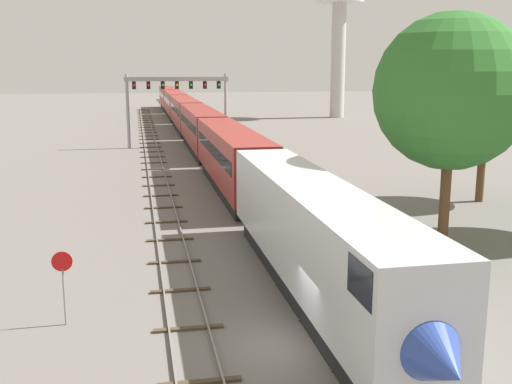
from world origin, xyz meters
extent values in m
plane|color=slate|center=(0.00, 0.00, 0.00)|extent=(400.00, 400.00, 0.00)
cube|color=slate|center=(1.28, 60.00, 0.08)|extent=(0.07, 200.00, 0.16)
cube|color=slate|center=(2.72, 60.00, 0.08)|extent=(0.07, 200.00, 0.16)
cube|color=#473828|center=(2.00, -2.00, 0.05)|extent=(2.60, 0.24, 0.10)
cube|color=#473828|center=(2.00, 2.00, 0.05)|extent=(2.60, 0.24, 0.10)
cube|color=#473828|center=(2.00, 6.00, 0.05)|extent=(2.60, 0.24, 0.10)
cube|color=#473828|center=(2.00, 10.00, 0.05)|extent=(2.60, 0.24, 0.10)
cube|color=#473828|center=(2.00, 14.00, 0.05)|extent=(2.60, 0.24, 0.10)
cube|color=#473828|center=(2.00, 18.00, 0.05)|extent=(2.60, 0.24, 0.10)
cube|color=#473828|center=(2.00, 22.00, 0.05)|extent=(2.60, 0.24, 0.10)
cube|color=#473828|center=(2.00, 26.00, 0.05)|extent=(2.60, 0.24, 0.10)
cube|color=#473828|center=(2.00, 30.00, 0.05)|extent=(2.60, 0.24, 0.10)
cube|color=#473828|center=(2.00, 34.00, 0.05)|extent=(2.60, 0.24, 0.10)
cube|color=#473828|center=(2.00, 38.00, 0.05)|extent=(2.60, 0.24, 0.10)
cube|color=#473828|center=(2.00, 42.00, 0.05)|extent=(2.60, 0.24, 0.10)
cube|color=#473828|center=(2.00, 46.00, 0.05)|extent=(2.60, 0.24, 0.10)
cube|color=#473828|center=(2.00, 50.00, 0.05)|extent=(2.60, 0.24, 0.10)
cube|color=#473828|center=(2.00, 54.00, 0.05)|extent=(2.60, 0.24, 0.10)
cube|color=#473828|center=(2.00, 58.00, 0.05)|extent=(2.60, 0.24, 0.10)
cube|color=#473828|center=(2.00, 62.00, 0.05)|extent=(2.60, 0.24, 0.10)
cube|color=#473828|center=(2.00, 66.00, 0.05)|extent=(2.60, 0.24, 0.10)
cube|color=#473828|center=(2.00, 70.00, 0.05)|extent=(2.60, 0.24, 0.10)
cube|color=#473828|center=(2.00, 74.00, 0.05)|extent=(2.60, 0.24, 0.10)
cube|color=#473828|center=(2.00, 78.00, 0.05)|extent=(2.60, 0.24, 0.10)
cube|color=#473828|center=(2.00, 82.00, 0.05)|extent=(2.60, 0.24, 0.10)
cube|color=#473828|center=(2.00, 86.00, 0.05)|extent=(2.60, 0.24, 0.10)
cube|color=#473828|center=(2.00, 90.00, 0.05)|extent=(2.60, 0.24, 0.10)
cube|color=#473828|center=(2.00, 94.00, 0.05)|extent=(2.60, 0.24, 0.10)
cube|color=#473828|center=(2.00, 98.00, 0.05)|extent=(2.60, 0.24, 0.10)
cube|color=#473828|center=(2.00, 102.00, 0.05)|extent=(2.60, 0.24, 0.10)
cube|color=#473828|center=(2.00, 106.00, 0.05)|extent=(2.60, 0.24, 0.10)
cube|color=#473828|center=(2.00, 110.00, 0.05)|extent=(2.60, 0.24, 0.10)
cube|color=#473828|center=(2.00, 114.00, 0.05)|extent=(2.60, 0.24, 0.10)
cube|color=#473828|center=(2.00, 118.00, 0.05)|extent=(2.60, 0.24, 0.10)
cube|color=#473828|center=(2.00, 122.00, 0.05)|extent=(2.60, 0.24, 0.10)
cube|color=#473828|center=(2.00, 126.00, 0.05)|extent=(2.60, 0.24, 0.10)
cube|color=#473828|center=(2.00, 130.00, 0.05)|extent=(2.60, 0.24, 0.10)
cube|color=#473828|center=(2.00, 134.00, 0.05)|extent=(2.60, 0.24, 0.10)
cube|color=#473828|center=(2.00, 138.00, 0.05)|extent=(2.60, 0.24, 0.10)
cube|color=#473828|center=(2.00, 142.00, 0.05)|extent=(2.60, 0.24, 0.10)
cube|color=#473828|center=(2.00, 146.00, 0.05)|extent=(2.60, 0.24, 0.10)
cube|color=#473828|center=(2.00, 150.00, 0.05)|extent=(2.60, 0.24, 0.10)
cube|color=#473828|center=(2.00, 154.00, 0.05)|extent=(2.60, 0.24, 0.10)
cube|color=#473828|center=(2.00, 158.00, 0.05)|extent=(2.60, 0.24, 0.10)
cube|color=slate|center=(-4.22, 40.00, 0.08)|extent=(0.07, 160.00, 0.16)
cube|color=slate|center=(-2.78, 40.00, 0.08)|extent=(0.07, 160.00, 0.16)
cube|color=#473828|center=(-3.50, -2.00, 0.05)|extent=(2.60, 0.24, 0.10)
cube|color=#473828|center=(-3.50, 2.00, 0.05)|extent=(2.60, 0.24, 0.10)
cube|color=#473828|center=(-3.50, 6.00, 0.05)|extent=(2.60, 0.24, 0.10)
cube|color=#473828|center=(-3.50, 10.00, 0.05)|extent=(2.60, 0.24, 0.10)
cube|color=#473828|center=(-3.50, 14.00, 0.05)|extent=(2.60, 0.24, 0.10)
cube|color=#473828|center=(-3.50, 18.00, 0.05)|extent=(2.60, 0.24, 0.10)
cube|color=#473828|center=(-3.50, 22.00, 0.05)|extent=(2.60, 0.24, 0.10)
cube|color=#473828|center=(-3.50, 26.00, 0.05)|extent=(2.60, 0.24, 0.10)
cube|color=#473828|center=(-3.50, 30.00, 0.05)|extent=(2.60, 0.24, 0.10)
cube|color=#473828|center=(-3.50, 34.00, 0.05)|extent=(2.60, 0.24, 0.10)
cube|color=#473828|center=(-3.50, 38.00, 0.05)|extent=(2.60, 0.24, 0.10)
cube|color=#473828|center=(-3.50, 42.00, 0.05)|extent=(2.60, 0.24, 0.10)
cube|color=#473828|center=(-3.50, 46.00, 0.05)|extent=(2.60, 0.24, 0.10)
cube|color=#473828|center=(-3.50, 50.00, 0.05)|extent=(2.60, 0.24, 0.10)
cube|color=#473828|center=(-3.50, 54.00, 0.05)|extent=(2.60, 0.24, 0.10)
cube|color=#473828|center=(-3.50, 58.00, 0.05)|extent=(2.60, 0.24, 0.10)
cube|color=#473828|center=(-3.50, 62.00, 0.05)|extent=(2.60, 0.24, 0.10)
cube|color=#473828|center=(-3.50, 66.00, 0.05)|extent=(2.60, 0.24, 0.10)
cube|color=#473828|center=(-3.50, 70.00, 0.05)|extent=(2.60, 0.24, 0.10)
cube|color=#473828|center=(-3.50, 74.00, 0.05)|extent=(2.60, 0.24, 0.10)
cube|color=#473828|center=(-3.50, 78.00, 0.05)|extent=(2.60, 0.24, 0.10)
cube|color=#473828|center=(-3.50, 82.00, 0.05)|extent=(2.60, 0.24, 0.10)
cube|color=#473828|center=(-3.50, 86.00, 0.05)|extent=(2.60, 0.24, 0.10)
cube|color=#473828|center=(-3.50, 90.00, 0.05)|extent=(2.60, 0.24, 0.10)
cube|color=#473828|center=(-3.50, 94.00, 0.05)|extent=(2.60, 0.24, 0.10)
cube|color=#473828|center=(-3.50, 98.00, 0.05)|extent=(2.60, 0.24, 0.10)
cube|color=#473828|center=(-3.50, 102.00, 0.05)|extent=(2.60, 0.24, 0.10)
cube|color=#473828|center=(-3.50, 106.00, 0.05)|extent=(2.60, 0.24, 0.10)
cube|color=#473828|center=(-3.50, 110.00, 0.05)|extent=(2.60, 0.24, 0.10)
cube|color=#473828|center=(-3.50, 114.00, 0.05)|extent=(2.60, 0.24, 0.10)
cube|color=#473828|center=(-3.50, 118.00, 0.05)|extent=(2.60, 0.24, 0.10)
cube|color=silver|center=(2.00, 4.67, 2.90)|extent=(3.00, 21.35, 3.80)
cone|color=#2D479E|center=(2.00, -6.20, 2.50)|extent=(2.88, 2.60, 2.88)
cube|color=black|center=(2.00, -4.80, 4.04)|extent=(3.04, 1.80, 1.10)
cube|color=black|center=(2.00, 4.67, 0.50)|extent=(2.52, 19.21, 1.00)
cube|color=maroon|center=(2.00, 27.02, 2.90)|extent=(3.00, 21.35, 3.80)
cube|color=black|center=(2.00, 27.02, 3.30)|extent=(3.04, 19.64, 0.90)
cube|color=black|center=(2.00, 27.02, 0.50)|extent=(2.52, 19.21, 1.00)
cube|color=maroon|center=(2.00, 49.37, 2.90)|extent=(3.00, 21.35, 3.80)
cube|color=black|center=(2.00, 49.37, 3.30)|extent=(3.04, 19.64, 0.90)
cube|color=black|center=(2.00, 49.37, 0.50)|extent=(2.52, 19.21, 1.00)
cube|color=maroon|center=(2.00, 71.72, 2.90)|extent=(3.00, 21.35, 3.80)
cube|color=black|center=(2.00, 71.72, 3.30)|extent=(3.04, 19.64, 0.90)
cube|color=black|center=(2.00, 71.72, 0.50)|extent=(2.52, 19.21, 1.00)
cube|color=maroon|center=(2.00, 94.07, 2.90)|extent=(3.00, 21.35, 3.80)
cube|color=black|center=(2.00, 94.07, 3.30)|extent=(3.04, 19.64, 0.90)
cube|color=black|center=(2.00, 94.07, 0.50)|extent=(2.52, 19.21, 1.00)
cube|color=maroon|center=(2.00, 116.42, 2.90)|extent=(3.00, 21.35, 3.80)
cube|color=black|center=(2.00, 116.42, 3.30)|extent=(3.04, 19.64, 0.90)
cube|color=black|center=(2.00, 116.42, 0.50)|extent=(2.52, 19.21, 1.00)
cylinder|color=#999BA0|center=(-6.00, 53.90, 4.30)|extent=(0.36, 0.36, 8.59)
cylinder|color=#999BA0|center=(5.50, 53.90, 4.30)|extent=(0.36, 0.36, 8.59)
cube|color=#999BA0|center=(-0.25, 53.90, 7.99)|extent=(12.10, 0.36, 0.50)
cube|color=black|center=(-5.18, 53.95, 7.29)|extent=(0.44, 0.32, 0.90)
sphere|color=red|center=(-5.18, 53.76, 7.29)|extent=(0.28, 0.28, 0.28)
cube|color=black|center=(-3.54, 53.95, 7.29)|extent=(0.44, 0.32, 0.90)
sphere|color=red|center=(-3.54, 53.76, 7.29)|extent=(0.28, 0.28, 0.28)
cube|color=black|center=(-1.89, 53.95, 7.29)|extent=(0.44, 0.32, 0.90)
sphere|color=green|center=(-1.89, 53.76, 7.29)|extent=(0.28, 0.28, 0.28)
cube|color=black|center=(-0.25, 53.95, 7.29)|extent=(0.44, 0.32, 0.90)
sphere|color=yellow|center=(-0.25, 53.76, 7.29)|extent=(0.28, 0.28, 0.28)
cube|color=black|center=(1.39, 53.95, 7.29)|extent=(0.44, 0.32, 0.90)
sphere|color=green|center=(1.39, 53.76, 7.29)|extent=(0.28, 0.28, 0.28)
cube|color=black|center=(3.04, 53.95, 7.29)|extent=(0.44, 0.32, 0.90)
sphere|color=red|center=(3.04, 53.76, 7.29)|extent=(0.28, 0.28, 0.28)
cube|color=black|center=(4.68, 53.95, 7.29)|extent=(0.44, 0.32, 0.90)
sphere|color=green|center=(4.68, 53.76, 7.29)|extent=(0.28, 0.28, 0.28)
cylinder|color=beige|center=(31.74, 90.79, 10.31)|extent=(2.60, 2.60, 20.63)
cylinder|color=gray|center=(-8.00, 3.36, 1.10)|extent=(0.08, 0.08, 2.20)
cylinder|color=red|center=(-8.00, 3.34, 2.50)|extent=(0.76, 0.03, 0.76)
cylinder|color=brown|center=(10.93, 10.19, 2.71)|extent=(0.56, 0.56, 5.42)
sphere|color=#2D6B28|center=(10.93, 10.19, 8.27)|extent=(8.13, 8.13, 8.13)
cylinder|color=brown|center=(18.88, 19.89, 2.43)|extent=(0.56, 0.56, 4.86)
sphere|color=#235B23|center=(18.88, 19.89, 7.08)|extent=(6.34, 6.34, 6.34)
camera|label=1|loc=(-5.11, -19.29, 9.62)|focal=43.09mm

